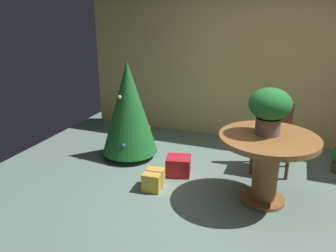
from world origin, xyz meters
TOP-DOWN VIEW (x-y plane):
  - ground_plane at (0.00, 0.00)m, footprint 6.60×6.60m
  - back_wall_panel at (0.00, 2.20)m, footprint 6.00×0.10m
  - round_dining_table at (0.18, 0.31)m, footprint 1.03×1.03m
  - flower_vase at (0.15, 0.36)m, footprint 0.44×0.44m
  - wooden_chair_far at (0.18, 1.18)m, footprint 0.48×0.42m
  - holiday_tree at (-1.73, 0.86)m, footprint 0.78×0.78m
  - gift_box_gold at (-1.06, 0.12)m, footprint 0.23×0.28m
  - gift_box_red at (-0.90, 0.57)m, footprint 0.35×0.33m

SIDE VIEW (x-z plane):
  - ground_plane at x=0.00m, z-range 0.00..0.00m
  - gift_box_gold at x=-1.06m, z-range 0.00..0.22m
  - gift_box_red at x=-0.90m, z-range 0.00..0.24m
  - wooden_chair_far at x=0.18m, z-range 0.07..0.96m
  - round_dining_table at x=0.18m, z-range 0.15..0.91m
  - holiday_tree at x=-1.73m, z-range 0.04..1.40m
  - flower_vase at x=0.15m, z-range 0.81..1.30m
  - back_wall_panel at x=0.00m, z-range 0.00..2.60m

